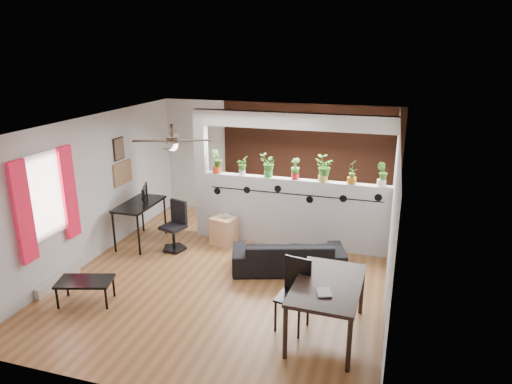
# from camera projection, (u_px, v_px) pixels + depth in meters

# --- Properties ---
(room_shell) EXTENTS (6.30, 7.10, 2.90)m
(room_shell) POSITION_uv_depth(u_px,v_px,m) (228.00, 202.00, 7.49)
(room_shell) COLOR brown
(room_shell) RESTS_ON ground
(partition_wall) EXTENTS (3.60, 0.18, 1.35)m
(partition_wall) POSITION_uv_depth(u_px,v_px,m) (294.00, 213.00, 8.83)
(partition_wall) COLOR #BCBCC1
(partition_wall) RESTS_ON ground
(ceiling_header) EXTENTS (3.60, 0.18, 0.30)m
(ceiling_header) POSITION_uv_depth(u_px,v_px,m) (297.00, 121.00, 8.30)
(ceiling_header) COLOR white
(ceiling_header) RESTS_ON room_shell
(pier_column) EXTENTS (0.22, 0.20, 2.60)m
(pier_column) POSITION_uv_depth(u_px,v_px,m) (202.00, 174.00, 9.17)
(pier_column) COLOR #BCBCC1
(pier_column) RESTS_ON ground
(brick_panel) EXTENTS (3.90, 0.05, 2.60)m
(brick_panel) POSITION_uv_depth(u_px,v_px,m) (309.00, 164.00, 9.99)
(brick_panel) COLOR #AD5132
(brick_panel) RESTS_ON ground
(vine_decal) EXTENTS (3.31, 0.01, 0.30)m
(vine_decal) POSITION_uv_depth(u_px,v_px,m) (294.00, 194.00, 8.62)
(vine_decal) COLOR black
(vine_decal) RESTS_ON partition_wall
(window_assembly) EXTENTS (0.09, 1.30, 1.55)m
(window_assembly) POSITION_uv_depth(u_px,v_px,m) (46.00, 198.00, 7.04)
(window_assembly) COLOR white
(window_assembly) RESTS_ON room_shell
(baseboard_heater) EXTENTS (0.08, 1.00, 0.18)m
(baseboard_heater) POSITION_uv_depth(u_px,v_px,m) (59.00, 280.00, 7.46)
(baseboard_heater) COLOR beige
(baseboard_heater) RESTS_ON ground
(corkboard) EXTENTS (0.03, 0.60, 0.45)m
(corkboard) POSITION_uv_depth(u_px,v_px,m) (123.00, 173.00, 9.05)
(corkboard) COLOR #8E6544
(corkboard) RESTS_ON room_shell
(framed_art) EXTENTS (0.03, 0.34, 0.44)m
(framed_art) POSITION_uv_depth(u_px,v_px,m) (119.00, 149.00, 8.86)
(framed_art) COLOR #8C7259
(framed_art) RESTS_ON room_shell
(ceiling_fan) EXTENTS (1.19, 1.19, 0.43)m
(ceiling_fan) POSITION_uv_depth(u_px,v_px,m) (172.00, 142.00, 7.13)
(ceiling_fan) COLOR black
(ceiling_fan) RESTS_ON room_shell
(potted_plant_0) EXTENTS (0.30, 0.27, 0.47)m
(potted_plant_0) POSITION_uv_depth(u_px,v_px,m) (217.00, 161.00, 8.99)
(potted_plant_0) COLOR red
(potted_plant_0) RESTS_ON partition_wall
(potted_plant_1) EXTENTS (0.17, 0.20, 0.36)m
(potted_plant_1) POSITION_uv_depth(u_px,v_px,m) (242.00, 165.00, 8.86)
(potted_plant_1) COLOR silver
(potted_plant_1) RESTS_ON partition_wall
(potted_plant_2) EXTENTS (0.29, 0.30, 0.45)m
(potted_plant_2) POSITION_uv_depth(u_px,v_px,m) (268.00, 165.00, 8.70)
(potted_plant_2) COLOR green
(potted_plant_2) RESTS_ON partition_wall
(potted_plant_3) EXTENTS (0.23, 0.19, 0.41)m
(potted_plant_3) POSITION_uv_depth(u_px,v_px,m) (295.00, 168.00, 8.56)
(potted_plant_3) COLOR red
(potted_plant_3) RESTS_ON partition_wall
(potted_plant_4) EXTENTS (0.28, 0.23, 0.48)m
(potted_plant_4) POSITION_uv_depth(u_px,v_px,m) (323.00, 168.00, 8.41)
(potted_plant_4) COLOR gold
(potted_plant_4) RESTS_ON partition_wall
(potted_plant_5) EXTENTS (0.26, 0.29, 0.46)m
(potted_plant_5) POSITION_uv_depth(u_px,v_px,m) (352.00, 171.00, 8.27)
(potted_plant_5) COLOR orange
(potted_plant_5) RESTS_ON partition_wall
(potted_plant_6) EXTENTS (0.26, 0.22, 0.44)m
(potted_plant_6) POSITION_uv_depth(u_px,v_px,m) (382.00, 174.00, 8.13)
(potted_plant_6) COLOR white
(potted_plant_6) RESTS_ON partition_wall
(sofa) EXTENTS (1.98, 1.25, 0.54)m
(sofa) POSITION_uv_depth(u_px,v_px,m) (288.00, 255.00, 7.95)
(sofa) COLOR black
(sofa) RESTS_ON ground
(cube_shelf) EXTENTS (0.53, 0.50, 0.55)m
(cube_shelf) POSITION_uv_depth(u_px,v_px,m) (224.00, 231.00, 9.01)
(cube_shelf) COLOR tan
(cube_shelf) RESTS_ON ground
(cup) EXTENTS (0.14, 0.14, 0.10)m
(cup) POSITION_uv_depth(u_px,v_px,m) (226.00, 215.00, 8.90)
(cup) COLOR gray
(cup) RESTS_ON cube_shelf
(computer_desk) EXTENTS (0.62, 1.16, 0.83)m
(computer_desk) POSITION_uv_depth(u_px,v_px,m) (139.00, 207.00, 8.92)
(computer_desk) COLOR black
(computer_desk) RESTS_ON ground
(monitor) EXTENTS (0.30, 0.17, 0.17)m
(monitor) POSITION_uv_depth(u_px,v_px,m) (143.00, 197.00, 9.01)
(monitor) COLOR black
(monitor) RESTS_ON computer_desk
(office_chair) EXTENTS (0.49, 0.50, 0.95)m
(office_chair) POSITION_uv_depth(u_px,v_px,m) (175.00, 229.00, 8.72)
(office_chair) COLOR black
(office_chair) RESTS_ON ground
(dining_table) EXTENTS (0.91, 1.45, 0.78)m
(dining_table) POSITION_uv_depth(u_px,v_px,m) (328.00, 289.00, 6.01)
(dining_table) COLOR black
(dining_table) RESTS_ON ground
(book) EXTENTS (0.25, 0.29, 0.02)m
(book) POSITION_uv_depth(u_px,v_px,m) (317.00, 292.00, 5.74)
(book) COLOR gray
(book) RESTS_ON dining_table
(folding_chair) EXTENTS (0.47, 0.47, 1.00)m
(folding_chair) POSITION_uv_depth(u_px,v_px,m) (295.00, 287.00, 6.25)
(folding_chair) COLOR black
(folding_chair) RESTS_ON ground
(coffee_table) EXTENTS (0.90, 0.66, 0.38)m
(coffee_table) POSITION_uv_depth(u_px,v_px,m) (85.00, 283.00, 6.89)
(coffee_table) COLOR black
(coffee_table) RESTS_ON ground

